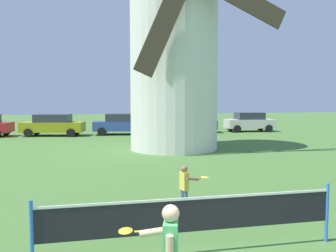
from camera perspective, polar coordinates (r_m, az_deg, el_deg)
windmill at (r=18.76m, az=0.97°, el=14.68°), size 9.61×5.29×13.19m
tennis_net at (r=6.11m, az=4.08°, el=-14.29°), size 5.21×0.06×1.10m
player_far at (r=8.40m, az=2.85°, el=-9.55°), size 0.73×0.35×1.08m
parked_car_mustard at (r=26.54m, az=-18.25°, el=0.21°), size 4.60×2.51×1.56m
parked_car_blue at (r=26.40m, az=-7.51°, el=0.37°), size 4.38×2.33×1.56m
parked_car_black at (r=27.85m, az=3.75°, el=0.60°), size 4.31×2.51×1.56m
parked_car_cream at (r=29.42m, az=13.12°, el=0.70°), size 4.00×2.11×1.56m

